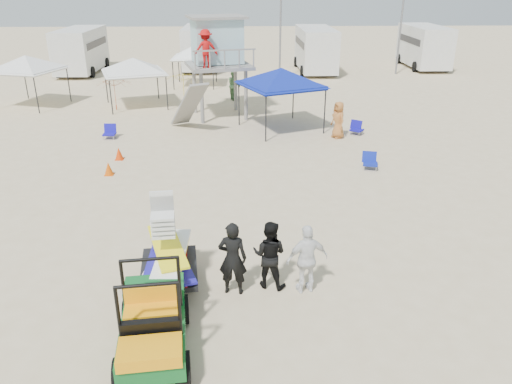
{
  "coord_description": "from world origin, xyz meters",
  "views": [
    {
      "loc": [
        0.09,
        -9.66,
        6.74
      ],
      "look_at": [
        0.5,
        3.0,
        1.3
      ],
      "focal_mm": 35.0,
      "sensor_mm": 36.0,
      "label": 1
    }
  ],
  "objects_px": {
    "man_left": "(233,258)",
    "utility_cart": "(151,317)",
    "surf_trailer": "(167,254)",
    "lifeguard_tower": "(216,44)",
    "canopy_blue": "(281,71)"
  },
  "relations": [
    {
      "from": "surf_trailer",
      "to": "lifeguard_tower",
      "type": "height_order",
      "value": "lifeguard_tower"
    },
    {
      "from": "utility_cart",
      "to": "canopy_blue",
      "type": "bearing_deg",
      "value": 76.8
    },
    {
      "from": "canopy_blue",
      "to": "utility_cart",
      "type": "bearing_deg",
      "value": -103.2
    },
    {
      "from": "utility_cart",
      "to": "surf_trailer",
      "type": "distance_m",
      "value": 2.33
    },
    {
      "from": "man_left",
      "to": "lifeguard_tower",
      "type": "distance_m",
      "value": 16.54
    },
    {
      "from": "utility_cart",
      "to": "canopy_blue",
      "type": "xyz_separation_m",
      "value": [
        3.67,
        15.64,
        1.92
      ]
    },
    {
      "from": "utility_cart",
      "to": "canopy_blue",
      "type": "height_order",
      "value": "canopy_blue"
    },
    {
      "from": "man_left",
      "to": "utility_cart",
      "type": "bearing_deg",
      "value": 60.25
    },
    {
      "from": "surf_trailer",
      "to": "lifeguard_tower",
      "type": "distance_m",
      "value": 16.23
    },
    {
      "from": "canopy_blue",
      "to": "man_left",
      "type": "bearing_deg",
      "value": -98.97
    },
    {
      "from": "surf_trailer",
      "to": "canopy_blue",
      "type": "xyz_separation_m",
      "value": [
        3.66,
        13.31,
        1.92
      ]
    },
    {
      "from": "utility_cart",
      "to": "surf_trailer",
      "type": "bearing_deg",
      "value": 89.88
    },
    {
      "from": "man_left",
      "to": "canopy_blue",
      "type": "bearing_deg",
      "value": -91.94
    },
    {
      "from": "man_left",
      "to": "lifeguard_tower",
      "type": "relative_size",
      "value": 0.37
    },
    {
      "from": "lifeguard_tower",
      "to": "canopy_blue",
      "type": "bearing_deg",
      "value": -40.83
    }
  ]
}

